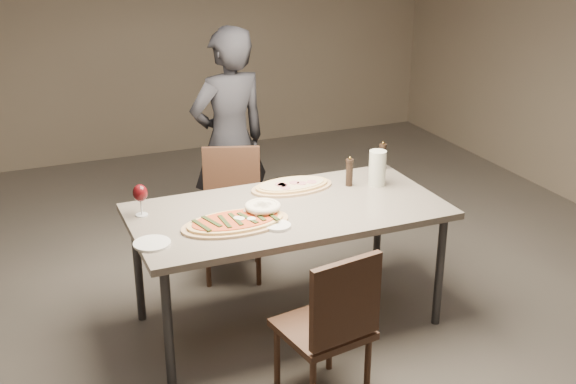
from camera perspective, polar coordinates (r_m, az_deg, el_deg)
name	(u,v)px	position (r m, az deg, el deg)	size (l,w,h in m)	color
room	(288,98)	(3.94, 0.00, 7.45)	(7.00, 7.00, 7.00)	#56504A
dining_table	(288,217)	(4.17, 0.00, -2.00)	(1.80, 0.90, 0.75)	slate
zucchini_pizza	(236,222)	(3.94, -4.13, -2.39)	(0.61, 0.34, 0.05)	tan
ham_pizza	(292,186)	(4.43, 0.31, 0.49)	(0.52, 0.29, 0.04)	tan
bread_basket	(263,209)	(4.03, -2.01, -1.32)	(0.20, 0.20, 0.07)	beige
oil_dish	(278,226)	(3.90, -0.82, -2.69)	(0.14, 0.14, 0.02)	white
pepper_mill_left	(349,172)	(4.47, 4.87, 1.59)	(0.05, 0.05, 0.19)	black
pepper_mill_right	(382,156)	(4.78, 7.48, 2.83)	(0.05, 0.05, 0.19)	black
carafe	(377,168)	(4.49, 7.07, 1.89)	(0.11, 0.11, 0.22)	silver
wine_glass	(140,194)	(4.09, -11.60, -0.16)	(0.08, 0.08, 0.19)	silver
side_plate	(152,243)	(3.77, -10.70, -4.02)	(0.19, 0.19, 0.01)	white
chair_near	(332,322)	(3.58, 3.51, -10.19)	(0.47, 0.47, 0.86)	#3F271A
chair_far	(232,205)	(4.90, -4.43, -1.01)	(0.52, 0.52, 0.86)	#3F271A
diner	(230,142)	(5.12, -4.64, 3.97)	(0.60, 0.39, 1.63)	black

